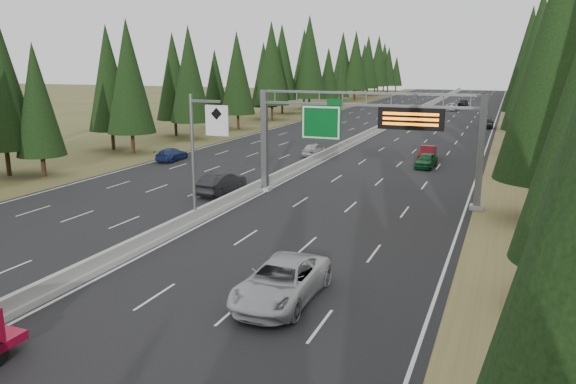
% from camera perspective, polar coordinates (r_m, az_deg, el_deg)
% --- Properties ---
extents(road, '(32.00, 260.00, 0.08)m').
position_cam_1_polar(road, '(86.77, 9.64, 6.34)').
color(road, black).
rests_on(road, ground).
extents(shoulder_right, '(3.60, 260.00, 0.06)m').
position_cam_1_polar(shoulder_right, '(84.91, 21.51, 5.47)').
color(shoulder_right, olive).
rests_on(shoulder_right, ground).
extents(shoulder_left, '(3.60, 260.00, 0.06)m').
position_cam_1_polar(shoulder_left, '(92.10, -1.32, 6.90)').
color(shoulder_left, '#4E4D24').
rests_on(shoulder_left, ground).
extents(median_barrier, '(0.70, 260.00, 0.85)m').
position_cam_1_polar(median_barrier, '(86.73, 9.65, 6.59)').
color(median_barrier, '#969691').
rests_on(median_barrier, road).
extents(sign_gantry, '(16.75, 0.98, 7.80)m').
position_cam_1_polar(sign_gantry, '(40.49, 8.73, 6.30)').
color(sign_gantry, slate).
rests_on(sign_gantry, road).
extents(hov_sign_pole, '(2.80, 0.50, 8.00)m').
position_cam_1_polar(hov_sign_pole, '(34.42, -8.87, 4.20)').
color(hov_sign_pole, slate).
rests_on(hov_sign_pole, road).
extents(tree_row_right, '(11.81, 242.97, 18.84)m').
position_cam_1_polar(tree_row_right, '(81.10, 25.29, 11.44)').
color(tree_row_right, black).
rests_on(tree_row_right, ground).
extents(tree_row_left, '(11.76, 245.29, 19.00)m').
position_cam_1_polar(tree_row_left, '(86.94, -5.89, 12.58)').
color(tree_row_left, black).
rests_on(tree_row_left, ground).
extents(silver_minivan, '(2.86, 6.11, 1.69)m').
position_cam_1_polar(silver_minivan, '(23.92, -0.65, -9.07)').
color(silver_minivan, '#B8B9BD').
rests_on(silver_minivan, road).
extents(car_ahead_green, '(1.93, 4.15, 1.38)m').
position_cam_1_polar(car_ahead_green, '(55.22, 13.88, 3.13)').
color(car_ahead_green, '#114C22').
rests_on(car_ahead_green, road).
extents(car_ahead_dkred, '(1.54, 4.17, 1.36)m').
position_cam_1_polar(car_ahead_dkred, '(59.98, 13.99, 3.88)').
color(car_ahead_dkred, '#5E0D13').
rests_on(car_ahead_dkred, road).
extents(car_ahead_dkgrey, '(2.14, 4.92, 1.41)m').
position_cam_1_polar(car_ahead_dkgrey, '(91.78, 19.53, 6.61)').
color(car_ahead_dkgrey, black).
rests_on(car_ahead_dkgrey, road).
extents(car_ahead_white, '(2.85, 5.39, 1.45)m').
position_cam_1_polar(car_ahead_white, '(122.61, 16.27, 8.29)').
color(car_ahead_white, white).
rests_on(car_ahead_white, road).
extents(car_ahead_far, '(2.19, 4.60, 1.52)m').
position_cam_1_polar(car_ahead_far, '(136.52, 17.36, 8.67)').
color(car_ahead_far, black).
rests_on(car_ahead_far, road).
extents(car_onc_near, '(1.95, 5.06, 1.64)m').
position_cam_1_polar(car_onc_near, '(43.25, -6.79, 0.92)').
color(car_onc_near, black).
rests_on(car_onc_near, road).
extents(car_onc_blue, '(2.09, 4.56, 1.29)m').
position_cam_1_polar(car_onc_blue, '(58.70, -11.73, 3.77)').
color(car_onc_blue, navy).
rests_on(car_onc_blue, road).
extents(car_onc_white, '(1.70, 4.12, 1.40)m').
position_cam_1_polar(car_onc_white, '(60.37, 2.64, 4.33)').
color(car_onc_white, '#B9B9B9').
rests_on(car_onc_white, road).
extents(car_onc_far, '(2.69, 5.30, 1.44)m').
position_cam_1_polar(car_onc_far, '(89.37, 4.25, 7.17)').
color(car_onc_far, black).
rests_on(car_onc_far, road).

